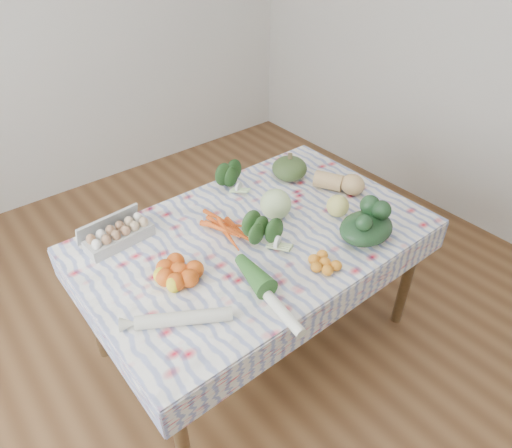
# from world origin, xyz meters

# --- Properties ---
(ground) EXTENTS (4.50, 4.50, 0.00)m
(ground) POSITION_xyz_m (0.00, 0.00, 0.00)
(ground) COLOR brown
(ground) RESTS_ON ground
(wall_back) EXTENTS (4.00, 0.04, 2.80)m
(wall_back) POSITION_xyz_m (0.00, 2.25, 1.40)
(wall_back) COLOR silver
(wall_back) RESTS_ON ground
(dining_table) EXTENTS (1.60, 1.00, 0.75)m
(dining_table) POSITION_xyz_m (0.00, 0.00, 0.68)
(dining_table) COLOR brown
(dining_table) RESTS_ON ground
(tablecloth) EXTENTS (1.66, 1.06, 0.01)m
(tablecloth) POSITION_xyz_m (0.00, 0.00, 0.76)
(tablecloth) COLOR white
(tablecloth) RESTS_ON dining_table
(egg_carton) EXTENTS (0.33, 0.15, 0.08)m
(egg_carton) POSITION_xyz_m (-0.55, 0.35, 0.80)
(egg_carton) COLOR #B0B0AB
(egg_carton) RESTS_ON tablecloth
(carrot_bunch) EXTENTS (0.28, 0.26, 0.05)m
(carrot_bunch) POSITION_xyz_m (-0.11, 0.09, 0.78)
(carrot_bunch) COLOR #E95415
(carrot_bunch) RESTS_ON tablecloth
(kale_bunch) EXTENTS (0.18, 0.17, 0.13)m
(kale_bunch) POSITION_xyz_m (0.14, 0.39, 0.83)
(kale_bunch) COLOR #1B3C15
(kale_bunch) RESTS_ON tablecloth
(kabocha_squash) EXTENTS (0.23, 0.23, 0.13)m
(kabocha_squash) POSITION_xyz_m (0.47, 0.28, 0.83)
(kabocha_squash) COLOR #3B5326
(kabocha_squash) RESTS_ON tablecloth
(cabbage) EXTENTS (0.21, 0.21, 0.16)m
(cabbage) POSITION_xyz_m (0.16, 0.05, 0.84)
(cabbage) COLOR #C1DF93
(cabbage) RESTS_ON tablecloth
(butternut_squash) EXTENTS (0.23, 0.30, 0.12)m
(butternut_squash) POSITION_xyz_m (0.60, 0.01, 0.82)
(butternut_squash) COLOR tan
(butternut_squash) RESTS_ON tablecloth
(orange_cluster) EXTENTS (0.34, 0.34, 0.09)m
(orange_cluster) POSITION_xyz_m (-0.45, -0.04, 0.81)
(orange_cluster) COLOR #D95312
(orange_cluster) RESTS_ON tablecloth
(broccoli) EXTENTS (0.21, 0.21, 0.11)m
(broccoli) POSITION_xyz_m (-0.02, -0.11, 0.82)
(broccoli) COLOR #24491C
(broccoli) RESTS_ON tablecloth
(mandarin_cluster) EXTENTS (0.18, 0.18, 0.05)m
(mandarin_cluster) POSITION_xyz_m (0.09, -0.38, 0.79)
(mandarin_cluster) COLOR orange
(mandarin_cluster) RESTS_ON tablecloth
(grapefruit) EXTENTS (0.15, 0.15, 0.11)m
(grapefruit) POSITION_xyz_m (0.42, -0.14, 0.82)
(grapefruit) COLOR #E0D769
(grapefruit) RESTS_ON tablecloth
(spinach_bag) EXTENTS (0.34, 0.30, 0.12)m
(spinach_bag) POSITION_xyz_m (0.38, -0.36, 0.82)
(spinach_bag) COLOR #163119
(spinach_bag) RESTS_ON tablecloth
(daikon) EXTENTS (0.36, 0.25, 0.06)m
(daikon) POSITION_xyz_m (-0.57, -0.26, 0.79)
(daikon) COLOR beige
(daikon) RESTS_ON tablecloth
(leek) EXTENTS (0.11, 0.45, 0.05)m
(leek) POSITION_xyz_m (-0.24, -0.38, 0.79)
(leek) COLOR white
(leek) RESTS_ON tablecloth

